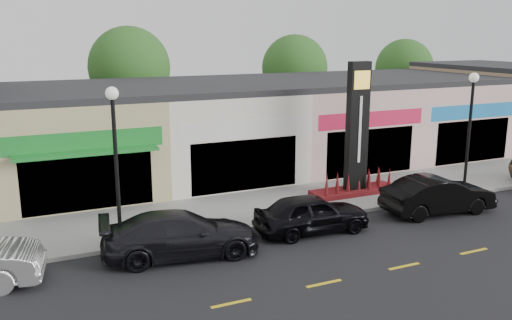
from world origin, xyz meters
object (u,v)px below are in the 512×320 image
object	(u,v)px
lamp_east_near	(470,120)
car_black_sedan	(312,213)
pylon_sign	(356,148)
car_dark_sedan	(181,234)
car_black_conv	(438,195)
lamp_west_near	(115,150)

from	to	relation	value
lamp_east_near	car_black_sedan	world-z (taller)	lamp_east_near
pylon_sign	car_dark_sedan	bearing A→B (deg)	-159.88
car_black_conv	lamp_east_near	bearing A→B (deg)	-56.64
pylon_sign	car_black_conv	xyz separation A→B (m)	(1.75, -3.48, -1.49)
lamp_west_near	car_black_conv	world-z (taller)	lamp_west_near
lamp_east_near	pylon_sign	xyz separation A→B (m)	(-5.00, 1.70, -1.20)
pylon_sign	lamp_east_near	bearing A→B (deg)	-18.75
car_dark_sedan	lamp_west_near	bearing A→B (deg)	53.09
pylon_sign	car_black_conv	world-z (taller)	pylon_sign
car_black_sedan	lamp_east_near	bearing A→B (deg)	-77.64
car_dark_sedan	car_black_sedan	distance (m)	5.12
lamp_west_near	car_black_conv	distance (m)	13.15
car_black_sedan	lamp_west_near	bearing A→B (deg)	79.65
lamp_east_near	car_dark_sedan	size ratio (longest dim) A/B	1.04
car_dark_sedan	car_black_sedan	xyz separation A→B (m)	(5.12, 0.14, -0.02)
car_dark_sedan	car_black_conv	bearing A→B (deg)	-82.21
lamp_east_near	car_black_conv	bearing A→B (deg)	-151.29
car_dark_sedan	pylon_sign	bearing A→B (deg)	-61.72
car_dark_sedan	car_black_conv	size ratio (longest dim) A/B	1.10
car_dark_sedan	car_black_conv	xyz separation A→B (m)	(11.05, -0.07, 0.02)
lamp_east_near	car_dark_sedan	xyz separation A→B (m)	(-14.30, -1.71, -2.71)
car_black_conv	car_dark_sedan	bearing A→B (deg)	94.28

